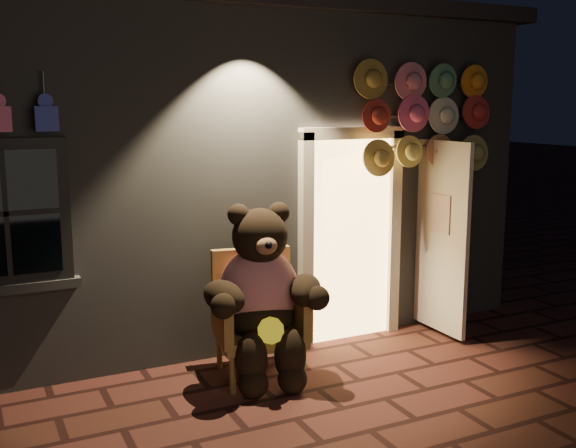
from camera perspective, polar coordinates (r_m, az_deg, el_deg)
ground at (r=5.45m, az=0.70°, el=-16.18°), size 60.00×60.00×0.00m
shop_building at (r=8.67m, az=-11.27°, el=5.43°), size 7.30×5.95×3.51m
wicker_armchair at (r=6.11m, az=-2.63°, el=-7.60°), size 0.86×0.80×1.12m
teddy_bear at (r=5.92m, az=-2.23°, el=-5.97°), size 1.14×0.96×1.58m
hat_rack at (r=7.12m, az=11.66°, el=8.74°), size 1.61×0.22×2.84m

